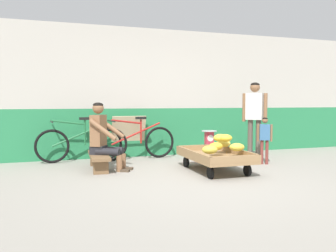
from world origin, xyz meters
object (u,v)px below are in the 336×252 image
Objects in this scene: customer_adult at (255,112)px; sign_board at (128,137)px; vendor_seated at (103,137)px; low_bench at (99,158)px; banana_cart at (215,157)px; bicycle_far_left at (136,142)px; bicycle_near_left at (80,143)px; plastic_crate at (209,153)px; weighing_scale at (209,138)px; customer_child at (265,135)px; shopping_bag at (220,158)px.

sign_board is at bearing 153.51° from customer_adult.
low_bench is at bearing 149.63° from vendor_seated.
customer_adult reaches higher than low_bench.
bicycle_far_left is at bearing 120.11° from banana_cart.
vendor_seated reaches higher than bicycle_far_left.
sign_board is at bearing 117.62° from banana_cart.
vendor_seated is 0.75× the size of customer_adult.
customer_adult is at bearing -15.04° from bicycle_near_left.
sign_board reaches higher than plastic_crate.
sign_board is at bearing 60.78° from vendor_seated.
weighing_scale is 0.35× the size of customer_child.
customer_adult is at bearing 79.29° from customer_child.
customer_adult is (0.90, -0.17, 0.50)m from weighing_scale.
bicycle_near_left is at bearing 107.46° from vendor_seated.
vendor_seated reaches higher than sign_board.
vendor_seated reaches higher than shopping_bag.
vendor_seated is 2.15m from plastic_crate.
bicycle_near_left is 1.04m from sign_board.
plastic_crate is at bearing 90.55° from shopping_bag.
sign_board reaches higher than bicycle_near_left.
customer_child reaches higher than low_bench.
low_bench is at bearing 157.03° from banana_cart.
customer_child is (2.20, -1.64, 0.10)m from sign_board.
plastic_crate is 0.42× the size of sign_board.
banana_cart is 1.30× the size of low_bench.
weighing_scale is (0.37, 1.00, 0.21)m from banana_cart.
customer_adult is (2.21, -0.80, 0.60)m from bicycle_far_left.
plastic_crate is (0.37, 1.00, -0.09)m from banana_cart.
bicycle_near_left reaches higher than banana_cart.
bicycle_near_left reaches higher than shopping_bag.
bicycle_near_left reaches higher than weighing_scale.
vendor_seated is 0.69× the size of bicycle_far_left.
plastic_crate is at bearing 139.95° from customer_child.
vendor_seated is 3.02m from customer_adult.
shopping_bag is at bearing 55.51° from banana_cart.
customer_adult is 0.66m from customer_child.
sign_board reaches higher than bicycle_far_left.
sign_board is (-0.09, 0.34, 0.08)m from bicycle_far_left.
low_bench is 3.02m from customer_child.
bicycle_far_left is at bearing -4.42° from bicycle_near_left.
bicycle_far_left reaches higher than weighing_scale.
vendor_seated is 4.75× the size of shopping_bag.
customer_child is (0.80, -0.67, 0.38)m from plastic_crate.
customer_child is at bearing -40.05° from plastic_crate.
low_bench is 2.20m from weighing_scale.
customer_adult is 1.77× the size of customer_child.
weighing_scale is at bearing -25.61° from bicycle_far_left.
vendor_seated is at bearing 172.24° from customer_child.
bicycle_far_left is 1.72m from shopping_bag.
weighing_scale is 1.25× the size of shopping_bag.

